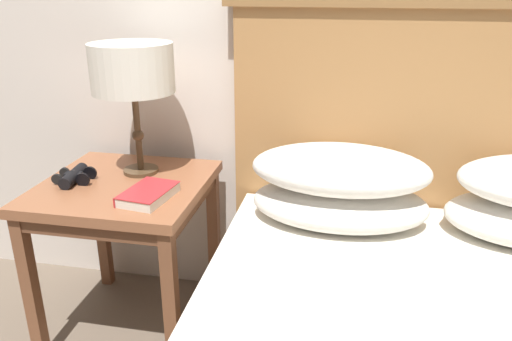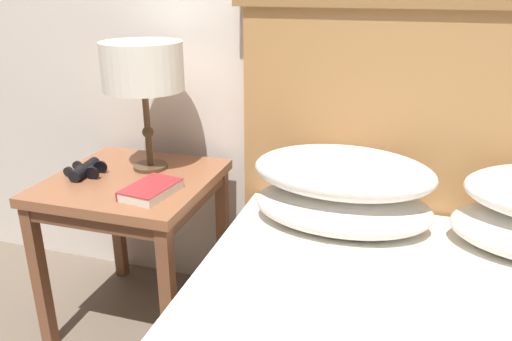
{
  "view_description": "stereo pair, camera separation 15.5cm",
  "coord_description": "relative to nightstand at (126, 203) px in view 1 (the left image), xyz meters",
  "views": [
    {
      "loc": [
        0.29,
        -0.86,
        1.29
      ],
      "look_at": [
        -0.0,
        0.62,
        0.72
      ],
      "focal_mm": 35.0,
      "sensor_mm": 36.0,
      "label": 1
    },
    {
      "loc": [
        0.44,
        -0.82,
        1.29
      ],
      "look_at": [
        -0.0,
        0.62,
        0.72
      ],
      "focal_mm": 35.0,
      "sensor_mm": 36.0,
      "label": 2
    }
  ],
  "objects": [
    {
      "name": "book_on_nightstand",
      "position": [
        0.14,
        -0.12,
        0.1
      ],
      "size": [
        0.16,
        0.22,
        0.04
      ],
      "color": "silver",
      "rests_on": "nightstand"
    },
    {
      "name": "table_lamp",
      "position": [
        0.02,
        0.11,
        0.46
      ],
      "size": [
        0.29,
        0.29,
        0.48
      ],
      "color": "#4C3823",
      "rests_on": "nightstand"
    },
    {
      "name": "binoculars_pair",
      "position": [
        -0.17,
        -0.03,
        0.1
      ],
      "size": [
        0.15,
        0.16,
        0.05
      ],
      "color": "black",
      "rests_on": "nightstand"
    },
    {
      "name": "nightstand",
      "position": [
        0.0,
        0.0,
        0.0
      ],
      "size": [
        0.58,
        0.58,
        0.62
      ],
      "color": "brown",
      "rests_on": "ground_plane"
    }
  ]
}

